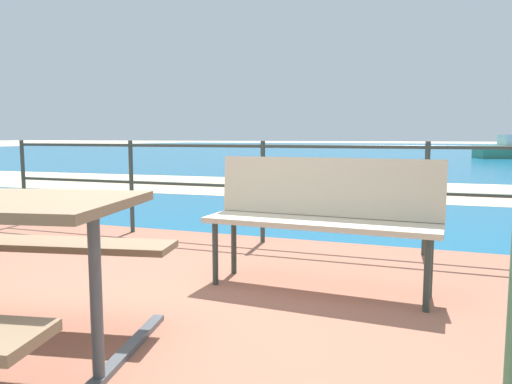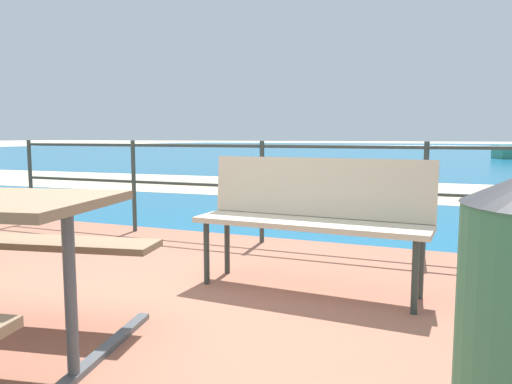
% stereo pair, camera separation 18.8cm
% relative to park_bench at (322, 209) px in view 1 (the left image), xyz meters
% --- Properties ---
extents(ground_plane, '(240.00, 240.00, 0.00)m').
position_rel_park_bench_xyz_m(ground_plane, '(-0.84, -1.16, -0.59)').
color(ground_plane, beige).
extents(patio_paving, '(6.40, 5.20, 0.06)m').
position_rel_park_bench_xyz_m(patio_paving, '(-0.84, -1.16, -0.56)').
color(patio_paving, '#935B47').
rests_on(patio_paving, ground).
extents(sea_water, '(90.00, 90.00, 0.01)m').
position_rel_park_bench_xyz_m(sea_water, '(-0.84, 38.84, -0.59)').
color(sea_water, '#145B84').
rests_on(sea_water, ground).
extents(beach_strip, '(54.11, 5.84, 0.01)m').
position_rel_park_bench_xyz_m(beach_strip, '(-0.84, 6.85, -0.59)').
color(beach_strip, tan).
rests_on(beach_strip, ground).
extents(park_bench, '(1.55, 0.47, 0.87)m').
position_rel_park_bench_xyz_m(park_bench, '(0.00, 0.00, 0.00)').
color(park_bench, '#BCAD93').
rests_on(park_bench, patio_paving).
extents(railing_fence, '(5.94, 0.04, 0.97)m').
position_rel_park_bench_xyz_m(railing_fence, '(-0.84, 1.19, 0.09)').
color(railing_fence, '#2D3833').
rests_on(railing_fence, patio_paving).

